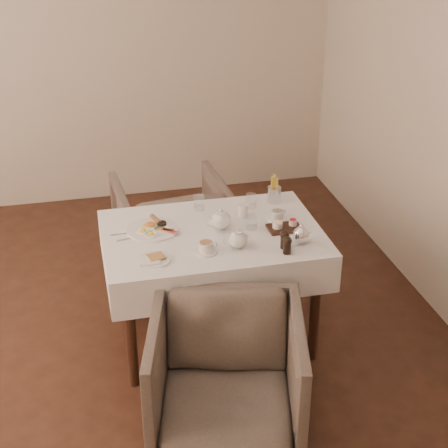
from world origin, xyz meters
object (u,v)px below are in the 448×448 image
object	(u,v)px
armchair_near	(227,378)
teapot_centre	(221,219)
table	(212,249)
armchair_far	(172,227)
breakfast_plate	(153,228)

from	to	relation	value
armchair_near	teapot_centre	distance (m)	0.98
armchair_near	teapot_centre	xyz separation A→B (m)	(0.16, 0.85, 0.47)
table	teapot_centre	bearing A→B (deg)	23.87
armchair_near	armchair_far	bearing A→B (deg)	104.01
armchair_near	armchair_far	size ratio (longest dim) A/B	1.00
table	breakfast_plate	bearing A→B (deg)	163.11
armchair_near	armchair_far	xyz separation A→B (m)	(-0.00, 1.70, -0.00)
breakfast_plate	armchair_far	bearing A→B (deg)	79.71
armchair_near	breakfast_plate	bearing A→B (deg)	117.79
armchair_far	table	bearing A→B (deg)	93.13
teapot_centre	table	bearing A→B (deg)	-173.09
armchair_far	teapot_centre	xyz separation A→B (m)	(0.17, -0.85, 0.47)
table	breakfast_plate	size ratio (longest dim) A/B	4.19
armchair_far	armchair_near	bearing A→B (deg)	86.05
table	armchair_far	size ratio (longest dim) A/B	1.64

